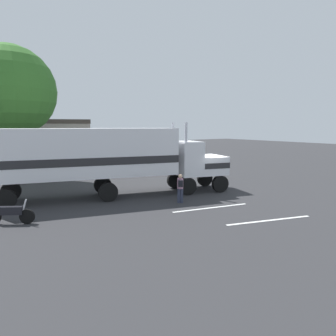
{
  "coord_description": "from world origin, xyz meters",
  "views": [
    {
      "loc": [
        -13.53,
        -15.25,
        4.3
      ],
      "look_at": [
        -2.84,
        0.93,
        1.6
      ],
      "focal_mm": 32.52,
      "sensor_mm": 36.0,
      "label": 1
    }
  ],
  "objects_px": {
    "tree_left": "(4,97)",
    "tree_center": "(9,91)",
    "parked_bus": "(98,148)",
    "motorcycle": "(10,213)",
    "person_bystander": "(180,187)",
    "semi_truck": "(106,156)"
  },
  "relations": [
    {
      "from": "tree_left",
      "to": "tree_center",
      "type": "distance_m",
      "value": 11.75
    },
    {
      "from": "parked_bus",
      "to": "motorcycle",
      "type": "relative_size",
      "value": 6.01
    },
    {
      "from": "person_bystander",
      "to": "parked_bus",
      "type": "xyz_separation_m",
      "value": [
        1.52,
        16.67,
        1.17
      ]
    },
    {
      "from": "tree_left",
      "to": "person_bystander",
      "type": "bearing_deg",
      "value": -75.46
    },
    {
      "from": "tree_center",
      "to": "semi_truck",
      "type": "bearing_deg",
      "value": -64.56
    },
    {
      "from": "motorcycle",
      "to": "tree_left",
      "type": "xyz_separation_m",
      "value": [
        2.27,
        22.61,
        6.81
      ]
    },
    {
      "from": "semi_truck",
      "to": "person_bystander",
      "type": "relative_size",
      "value": 8.8
    },
    {
      "from": "semi_truck",
      "to": "person_bystander",
      "type": "xyz_separation_m",
      "value": [
        2.88,
        -3.57,
        -1.63
      ]
    },
    {
      "from": "semi_truck",
      "to": "parked_bus",
      "type": "bearing_deg",
      "value": 71.43
    },
    {
      "from": "motorcycle",
      "to": "tree_center",
      "type": "bearing_deg",
      "value": 81.98
    },
    {
      "from": "semi_truck",
      "to": "tree_center",
      "type": "xyz_separation_m",
      "value": [
        -4.0,
        8.4,
        4.3
      ]
    },
    {
      "from": "semi_truck",
      "to": "tree_center",
      "type": "distance_m",
      "value": 10.25
    },
    {
      "from": "parked_bus",
      "to": "tree_center",
      "type": "bearing_deg",
      "value": -150.81
    },
    {
      "from": "semi_truck",
      "to": "motorcycle",
      "type": "height_order",
      "value": "semi_truck"
    },
    {
      "from": "semi_truck",
      "to": "person_bystander",
      "type": "distance_m",
      "value": 4.87
    },
    {
      "from": "motorcycle",
      "to": "tree_center",
      "type": "relative_size",
      "value": 0.18
    },
    {
      "from": "person_bystander",
      "to": "tree_left",
      "type": "height_order",
      "value": "tree_left"
    },
    {
      "from": "person_bystander",
      "to": "semi_truck",
      "type": "bearing_deg",
      "value": 128.86
    },
    {
      "from": "semi_truck",
      "to": "motorcycle",
      "type": "distance_m",
      "value": 6.4
    },
    {
      "from": "person_bystander",
      "to": "parked_bus",
      "type": "height_order",
      "value": "parked_bus"
    },
    {
      "from": "motorcycle",
      "to": "semi_truck",
      "type": "bearing_deg",
      "value": 24.2
    },
    {
      "from": "parked_bus",
      "to": "motorcycle",
      "type": "distance_m",
      "value": 18.54
    }
  ]
}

